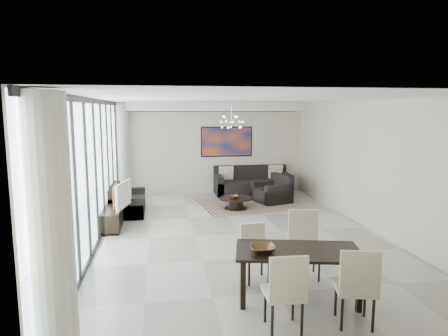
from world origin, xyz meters
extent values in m
cube|color=#A8A39B|center=(0.00, 0.00, 0.01)|extent=(6.00, 9.00, 0.02)
cube|color=white|center=(0.00, 0.00, 2.89)|extent=(6.00, 9.00, 0.02)
cube|color=#BFB1A3|center=(0.00, 4.49, 1.45)|extent=(6.00, 0.02, 2.90)
cube|color=#BFB1A3|center=(0.00, -4.49, 1.45)|extent=(6.00, 0.02, 2.90)
cube|color=#BFB1A3|center=(2.99, 0.00, 1.45)|extent=(0.02, 9.00, 2.90)
cube|color=white|center=(-2.98, 0.00, 1.45)|extent=(0.01, 8.95, 2.85)
cube|color=black|center=(-2.94, 0.00, 2.85)|extent=(0.04, 8.95, 0.10)
cube|color=black|center=(-2.94, 0.00, 0.03)|extent=(0.04, 8.95, 0.06)
cube|color=black|center=(-2.94, -4.00, 1.45)|extent=(0.04, 0.05, 2.88)
cube|color=black|center=(-2.94, -3.00, 1.45)|extent=(0.04, 0.05, 2.88)
cube|color=black|center=(-2.94, -2.00, 1.45)|extent=(0.04, 0.05, 2.88)
cube|color=black|center=(-2.94, -1.00, 1.45)|extent=(0.04, 0.05, 2.88)
cube|color=black|center=(-2.94, 0.00, 1.45)|extent=(0.04, 0.05, 2.88)
cube|color=black|center=(-2.94, 1.00, 1.45)|extent=(0.04, 0.05, 2.88)
cube|color=black|center=(-2.94, 2.00, 1.45)|extent=(0.04, 0.05, 2.88)
cube|color=black|center=(-2.94, 3.00, 1.45)|extent=(0.04, 0.05, 2.88)
cube|color=black|center=(-2.94, 4.00, 1.45)|extent=(0.04, 0.05, 2.88)
cylinder|color=beige|center=(-2.80, -4.15, 1.45)|extent=(0.36, 0.36, 2.85)
cylinder|color=beige|center=(-2.80, 4.15, 1.45)|extent=(0.36, 0.36, 2.85)
cube|color=white|center=(0.00, 4.30, 2.77)|extent=(5.98, 0.40, 0.26)
cube|color=#B14A18|center=(0.50, 4.47, 1.65)|extent=(1.68, 0.04, 0.98)
cylinder|color=silver|center=(0.30, 2.50, 2.62)|extent=(0.02, 0.02, 0.55)
sphere|color=silver|center=(0.30, 2.50, 2.35)|extent=(0.12, 0.12, 0.12)
cube|color=black|center=(0.82, 2.60, 0.01)|extent=(2.91, 2.38, 0.01)
cylinder|color=black|center=(0.36, 2.17, 0.29)|extent=(0.89, 0.89, 0.04)
cylinder|color=black|center=(0.36, 2.17, 0.14)|extent=(0.39, 0.39, 0.28)
cylinder|color=black|center=(0.36, 2.17, 0.01)|extent=(0.62, 0.62, 0.03)
imported|color=brown|center=(0.30, 2.10, 0.35)|extent=(0.30, 0.30, 0.08)
cube|color=black|center=(1.27, 4.02, 0.22)|extent=(2.42, 0.99, 0.44)
cube|color=black|center=(1.27, 4.42, 0.66)|extent=(2.42, 0.20, 0.44)
cube|color=black|center=(0.16, 4.02, 0.32)|extent=(0.20, 0.99, 0.64)
cube|color=black|center=(2.38, 4.02, 0.32)|extent=(0.20, 0.99, 0.64)
cube|color=black|center=(-2.50, 2.16, 0.19)|extent=(0.84, 1.50, 0.37)
cube|color=black|center=(-2.84, 2.16, 0.56)|extent=(0.17, 1.50, 0.37)
cube|color=black|center=(-2.50, 1.49, 0.27)|extent=(0.84, 0.17, 0.54)
cube|color=black|center=(-2.50, 2.82, 0.27)|extent=(0.84, 0.17, 0.54)
cube|color=black|center=(1.55, 2.79, 0.20)|extent=(1.14, 1.17, 0.40)
cube|color=black|center=(1.89, 2.90, 0.60)|extent=(0.46, 0.95, 0.40)
cube|color=black|center=(1.43, 3.16, 0.29)|extent=(0.90, 0.45, 0.58)
cube|color=black|center=(1.67, 2.43, 0.29)|extent=(0.90, 0.45, 0.58)
cylinder|color=black|center=(-2.65, 2.65, 0.49)|extent=(0.37, 0.37, 0.04)
cylinder|color=black|center=(-2.65, 2.65, 0.24)|extent=(0.06, 0.06, 0.46)
cylinder|color=black|center=(-2.65, 2.65, 0.01)|extent=(0.26, 0.26, 0.03)
cube|color=black|center=(-2.76, 0.98, 0.22)|extent=(0.40, 1.44, 0.45)
imported|color=gray|center=(-2.60, 0.98, 0.75)|extent=(0.36, 1.04, 0.60)
cube|color=black|center=(0.23, -3.10, 0.71)|extent=(1.89, 1.23, 0.04)
cube|color=black|center=(-0.60, -3.26, 0.34)|extent=(0.07, 0.07, 0.69)
cube|color=black|center=(-0.45, -2.60, 0.34)|extent=(0.07, 0.07, 0.69)
cube|color=black|center=(0.92, -3.60, 0.34)|extent=(0.07, 0.07, 0.69)
cube|color=black|center=(1.06, -2.94, 0.34)|extent=(0.07, 0.07, 0.69)
cube|color=beige|center=(-0.21, -3.84, 0.46)|extent=(0.48, 0.48, 0.06)
cube|color=beige|center=(-0.22, -4.04, 0.73)|extent=(0.46, 0.07, 0.56)
cylinder|color=black|center=(-0.39, -3.65, 0.22)|extent=(0.04, 0.04, 0.43)
cylinder|color=black|center=(-0.04, -4.02, 0.22)|extent=(0.04, 0.04, 0.43)
cube|color=beige|center=(0.70, -3.86, 0.48)|extent=(0.57, 0.57, 0.06)
cube|color=beige|center=(0.66, -4.06, 0.74)|extent=(0.47, 0.16, 0.58)
cylinder|color=black|center=(0.57, -3.64, 0.22)|extent=(0.04, 0.04, 0.44)
cylinder|color=black|center=(0.84, -4.09, 0.22)|extent=(0.04, 0.04, 0.44)
cube|color=beige|center=(-0.21, -2.40, 0.41)|extent=(0.44, 0.44, 0.05)
cube|color=beige|center=(-0.22, -2.23, 0.64)|extent=(0.41, 0.08, 0.49)
cylinder|color=black|center=(-0.03, -2.55, 0.19)|extent=(0.04, 0.04, 0.38)
cylinder|color=black|center=(-0.38, -2.26, 0.19)|extent=(0.04, 0.04, 0.38)
cube|color=beige|center=(0.61, -2.40, 0.49)|extent=(0.56, 0.56, 0.06)
cube|color=beige|center=(0.64, -2.19, 0.76)|extent=(0.49, 0.14, 0.59)
cylinder|color=black|center=(0.76, -2.62, 0.23)|extent=(0.04, 0.04, 0.46)
cylinder|color=black|center=(0.45, -2.18, 0.23)|extent=(0.04, 0.04, 0.46)
imported|color=brown|center=(-0.28, -3.10, 0.77)|extent=(0.37, 0.37, 0.09)
camera|label=1|loc=(-1.67, -8.25, 2.69)|focal=32.00mm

